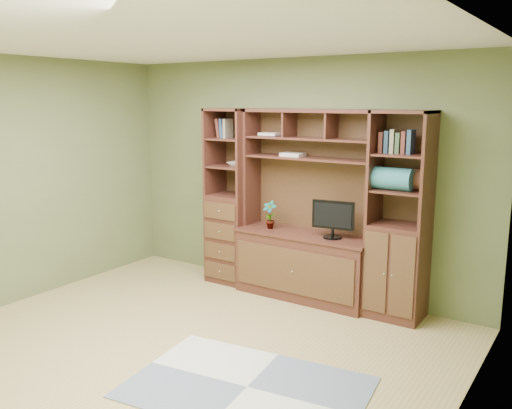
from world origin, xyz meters
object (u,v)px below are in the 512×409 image
Objects in this scene: center_hutch at (305,206)px; monitor at (333,213)px; right_tower at (399,217)px; left_tower at (231,197)px.

center_hutch reaches higher than monitor.
monitor is at bearing -5.66° from center_hutch.
right_tower reaches higher than monitor.
left_tower is 1.00× the size of right_tower.
center_hutch and right_tower have the same top height.
center_hutch is 0.36m from monitor.
right_tower is (1.02, 0.04, 0.00)m from center_hutch.
right_tower is 0.68m from monitor.
left_tower and right_tower have the same top height.
left_tower is at bearing 177.71° from center_hutch.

